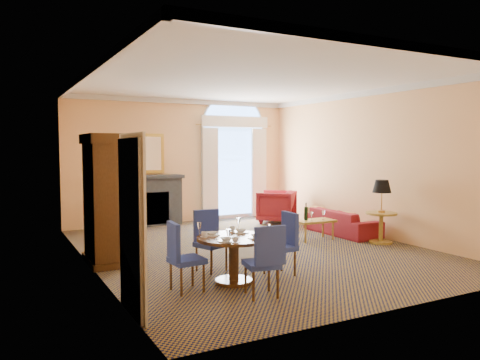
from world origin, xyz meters
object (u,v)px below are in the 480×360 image
dining_table (234,248)px  side_table (381,204)px  sofa (342,222)px  armchair (276,207)px  armoire (105,201)px  coffee_table (314,221)px

dining_table → side_table: size_ratio=0.85×
sofa → armchair: (-0.45, 2.04, 0.14)m
armoire → side_table: armoire is taller
dining_table → armchair: dining_table is taller
armoire → sofa: bearing=2.1°
armchair → side_table: 3.25m
sofa → coffee_table: bearing=104.6°
sofa → side_table: (0.05, -1.15, 0.53)m
sofa → coffee_table: coffee_table is taller
dining_table → sofa: size_ratio=0.57×
coffee_table → side_table: 1.41m
armoire → sofa: armoire is taller
dining_table → side_table: bearing=15.7°
sofa → dining_table: bearing=120.0°
armchair → side_table: side_table is taller
armoire → armchair: bearing=24.9°
armoire → dining_table: size_ratio=2.03×
dining_table → sofa: 4.51m
coffee_table → armoire: bearing=-178.5°
side_table → dining_table: bearing=-164.3°
coffee_table → side_table: bearing=-39.1°
armoire → armchair: armoire is taller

